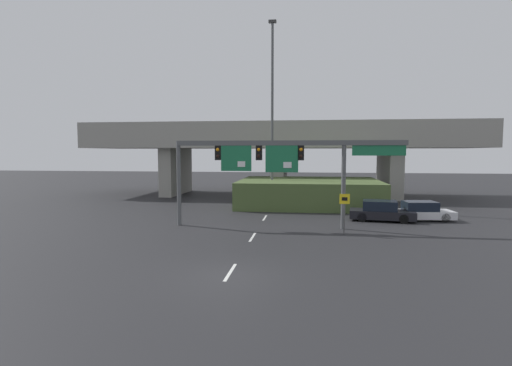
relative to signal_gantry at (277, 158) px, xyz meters
name	(u,v)px	position (x,y,z in m)	size (l,w,h in m)	color
ground_plane	(228,275)	(-1.16, -10.31, -4.56)	(160.00, 160.00, 0.00)	#262628
lane_markings	(265,218)	(-1.16, 3.66, -4.55)	(0.14, 29.50, 0.01)	silver
signal_gantry	(277,158)	(0.00, 0.00, 0.00)	(14.78, 0.44, 5.65)	#515456
speed_limit_sign	(344,207)	(4.17, -1.64, -2.94)	(0.60, 0.11, 2.48)	#4C4C4C
highway_light_pole_near	(272,110)	(-1.28, 11.27, 4.21)	(0.70, 0.36, 16.78)	#515456
overpass_bridge	(279,146)	(-1.16, 19.20, 1.03)	(42.41, 9.86, 8.03)	gray
grass_embankment	(309,192)	(2.16, 11.46, -3.39)	(12.63, 9.92, 2.33)	#4C6033
parked_sedan_near_right	(381,211)	(7.24, 3.55, -3.89)	(4.69, 2.48, 1.44)	black
parked_sedan_mid_right	(421,211)	(10.13, 4.08, -3.92)	(4.39, 2.22, 1.37)	silver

